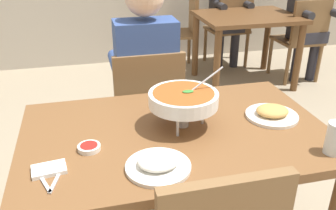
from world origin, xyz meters
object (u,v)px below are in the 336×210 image
at_px(drink_glass, 335,140).
at_px(chair_bg_middle, 231,25).
at_px(chair_bg_right, 184,27).
at_px(patron_bg_middle, 227,4).
at_px(patron_bg_left, 308,12).
at_px(appetizer_plate, 272,113).
at_px(diner_main, 145,72).
at_px(chair_bg_left, 303,36).
at_px(rice_plate, 158,164).
at_px(sauce_dish, 89,147).
at_px(dining_table_far, 246,28).
at_px(curry_bowl, 183,99).
at_px(dining_table_main, 176,151).
at_px(chair_diner_main, 147,109).

distance_m(drink_glass, chair_bg_middle, 3.11).
relative_size(chair_bg_right, patron_bg_middle, 0.69).
bearing_deg(patron_bg_left, appetizer_plate, -126.54).
bearing_deg(diner_main, patron_bg_left, 34.22).
bearing_deg(patron_bg_middle, chair_bg_left, -48.43).
bearing_deg(chair_bg_right, patron_bg_middle, 0.56).
xyz_separation_m(rice_plate, sauce_dish, (-0.24, 0.19, -0.01)).
bearing_deg(dining_table_far, curry_bowl, -121.54).
bearing_deg(dining_table_main, rice_plate, -117.90).
height_order(dining_table_main, diner_main, diner_main).
bearing_deg(rice_plate, curry_bowl, 58.67).
bearing_deg(sauce_dish, curry_bowl, 13.70).
xyz_separation_m(chair_diner_main, chair_bg_middle, (1.38, 1.96, 0.00)).
distance_m(diner_main, sauce_dish, 0.89).
relative_size(chair_diner_main, dining_table_far, 0.90).
distance_m(chair_bg_middle, patron_bg_middle, 0.24).
bearing_deg(diner_main, curry_bowl, -86.87).
height_order(dining_table_main, chair_diner_main, chair_diner_main).
height_order(dining_table_far, patron_bg_middle, patron_bg_middle).
distance_m(sauce_dish, drink_glass, 0.95).
relative_size(rice_plate, chair_bg_right, 0.27).
bearing_deg(rice_plate, chair_diner_main, 81.93).
distance_m(curry_bowl, dining_table_far, 2.47).
bearing_deg(patron_bg_left, drink_glass, -121.24).
height_order(chair_bg_middle, chair_bg_right, same).
relative_size(chair_diner_main, appetizer_plate, 3.75).
bearing_deg(sauce_dish, patron_bg_left, 42.36).
xyz_separation_m(chair_diner_main, dining_table_far, (1.33, 1.42, 0.10)).
xyz_separation_m(chair_diner_main, sauce_dish, (-0.37, -0.77, 0.25)).
height_order(curry_bowl, patron_bg_middle, patron_bg_middle).
relative_size(chair_diner_main, diner_main, 0.69).
height_order(dining_table_far, chair_bg_left, chair_bg_left).
height_order(drink_glass, chair_bg_left, chair_bg_left).
distance_m(dining_table_main, patron_bg_left, 2.91).
bearing_deg(rice_plate, appetizer_plate, 24.23).
height_order(rice_plate, dining_table_far, rice_plate).
xyz_separation_m(chair_bg_right, patron_bg_left, (1.19, -0.61, 0.24)).
relative_size(dining_table_main, dining_table_far, 1.32).
distance_m(diner_main, dining_table_far, 1.93).
height_order(curry_bowl, chair_bg_middle, curry_bowl).
bearing_deg(diner_main, sauce_dish, -114.85).
bearing_deg(chair_bg_left, rice_plate, -132.20).
bearing_deg(appetizer_plate, dining_table_far, 67.75).
height_order(curry_bowl, sauce_dish, curry_bowl).
relative_size(diner_main, patron_bg_middle, 1.00).
bearing_deg(dining_table_main, curry_bowl, 37.91).
bearing_deg(chair_bg_right, diner_main, -112.53).
relative_size(chair_bg_middle, chair_bg_right, 1.00).
xyz_separation_m(appetizer_plate, chair_bg_right, (0.36, 2.70, -0.26)).
distance_m(dining_table_main, dining_table_far, 2.51).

